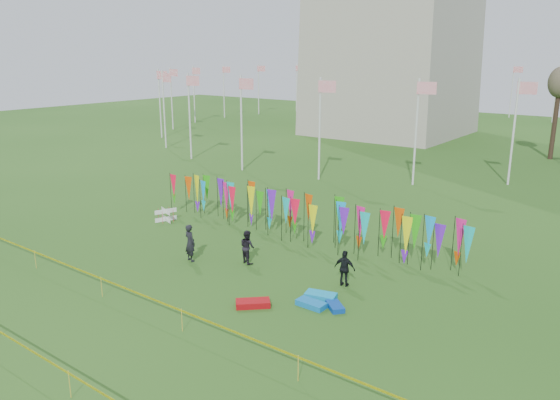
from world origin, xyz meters
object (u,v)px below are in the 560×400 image
Objects in this scene: person_mid at (247,247)px; person_right at (345,268)px; person_left at (190,243)px; kite_bag_red at (253,303)px; kite_bag_turquoise at (321,296)px; kite_bag_teal at (311,304)px; box_kite at (166,215)px; kite_bag_blue at (335,306)px.

person_mid is 1.01× the size of person_right.
person_left is 1.15× the size of person_right.
kite_bag_red is (-1.89, -3.92, -0.68)m from person_right.
kite_bag_teal is (0.08, -0.82, -0.01)m from kite_bag_turquoise.
box_kite is 0.42× the size of person_left.
kite_bag_red is at bearing -25.95° from box_kite.
kite_bag_blue is (5.94, -1.64, -0.71)m from person_mid.
kite_bag_turquoise is (13.24, -3.37, -0.26)m from box_kite.
person_right reaches higher than box_kite.
kite_bag_turquoise is at bearing 50.93° from kite_bag_red.
kite_bag_blue is 0.80× the size of kite_bag_teal.
kite_bag_blue is 0.95m from kite_bag_teal.
kite_bag_turquoise is at bearing -14.29° from box_kite.
kite_bag_red is (5.58, -1.96, -0.80)m from person_left.
person_right is 1.28× the size of kite_bag_turquoise.
kite_bag_teal is at bearing -172.10° from person_left.
person_left is 1.13× the size of person_mid.
box_kite reaches higher than kite_bag_teal.
person_mid is at bearing -3.45° from person_right.
person_right reaches higher than kite_bag_teal.
person_mid is 1.29× the size of kite_bag_turquoise.
box_kite is 0.61× the size of kite_bag_turquoise.
person_mid reaches higher than kite_bag_turquoise.
kite_bag_blue is at bearing 25.52° from kite_bag_teal.
kite_bag_red is (11.46, -5.58, -0.26)m from box_kite.
person_left reaches higher than kite_bag_red.
person_right is (5.10, 0.49, -0.01)m from person_mid.
box_kite is 0.47× the size of person_mid.
person_mid reaches higher than kite_bag_red.
person_right is 2.63m from kite_bag_teal.
box_kite reaches higher than kite_bag_turquoise.
box_kite is 13.67m from kite_bag_turquoise.
kite_bag_blue is at bearing -168.83° from person_left.
box_kite is at bearing 165.71° from kite_bag_turquoise.
person_right is at bearing -7.07° from box_kite.
person_right is 1.35× the size of kite_bag_teal.
kite_bag_red is (-2.73, -1.79, 0.02)m from kite_bag_blue.
kite_bag_teal is (7.45, -0.58, -0.81)m from person_left.
box_kite reaches higher than kite_bag_red.
kite_bag_red is at bearing -129.07° from kite_bag_turquoise.
kite_bag_turquoise reaches higher than kite_bag_red.
kite_bag_blue is at bearing 102.74° from person_right.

